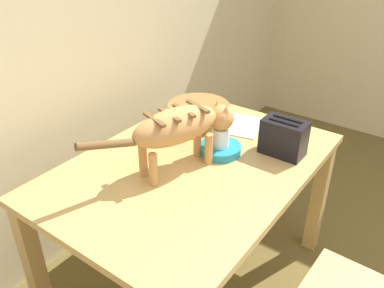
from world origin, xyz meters
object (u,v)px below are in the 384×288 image
object	(u,v)px
saucer_bowl	(220,149)
magazine	(243,126)
dining_table	(192,179)
coffee_mug	(221,137)
book_stack	(199,109)
toaster	(284,137)
cat	(182,127)
wicker_basket	(199,113)

from	to	relation	value
saucer_bowl	magazine	size ratio (longest dim) A/B	0.79
dining_table	coffee_mug	xyz separation A→B (m)	(0.16, -0.05, 0.17)
dining_table	book_stack	xyz separation A→B (m)	(0.45, 0.28, 0.11)
toaster	coffee_mug	bearing A→B (deg)	124.02
cat	toaster	bearing A→B (deg)	68.70
magazine	toaster	xyz separation A→B (m)	(-0.14, -0.29, 0.08)
saucer_bowl	book_stack	xyz separation A→B (m)	(0.30, 0.33, 0.00)
coffee_mug	magazine	size ratio (longest dim) A/B	0.50
cat	dining_table	bearing A→B (deg)	90.29
wicker_basket	magazine	bearing A→B (deg)	-67.17
magazine	book_stack	world-z (taller)	book_stack
dining_table	toaster	size ratio (longest dim) A/B	6.67
dining_table	cat	xyz separation A→B (m)	(-0.05, 0.02, 0.29)
cat	saucer_bowl	size ratio (longest dim) A/B	3.54
dining_table	cat	size ratio (longest dim) A/B	1.89
cat	wicker_basket	bearing A→B (deg)	134.58
book_stack	toaster	size ratio (longest dim) A/B	1.02
magazine	book_stack	bearing A→B (deg)	78.21
coffee_mug	toaster	world-z (taller)	toaster
coffee_mug	wicker_basket	xyz separation A→B (m)	(0.21, 0.27, -0.03)
dining_table	wicker_basket	xyz separation A→B (m)	(0.36, 0.22, 0.14)
saucer_bowl	coffee_mug	distance (m)	0.06
book_stack	cat	bearing A→B (deg)	-152.26
dining_table	magazine	bearing A→B (deg)	-0.16
cat	book_stack	distance (m)	0.60
saucer_bowl	wicker_basket	xyz separation A→B (m)	(0.21, 0.27, 0.03)
saucer_bowl	magazine	bearing A→B (deg)	9.40
coffee_mug	book_stack	bearing A→B (deg)	48.47
dining_table	cat	bearing A→B (deg)	161.88
saucer_bowl	coffee_mug	world-z (taller)	coffee_mug
book_stack	coffee_mug	bearing A→B (deg)	-131.53
wicker_basket	saucer_bowl	bearing A→B (deg)	-127.57
magazine	wicker_basket	bearing A→B (deg)	100.32
magazine	dining_table	bearing A→B (deg)	167.33
toaster	cat	bearing A→B (deg)	140.30
cat	toaster	distance (m)	0.50
dining_table	coffee_mug	distance (m)	0.24
book_stack	toaster	xyz separation A→B (m)	(-0.13, -0.57, 0.06)
wicker_basket	toaster	size ratio (longest dim) A/B	1.67
dining_table	wicker_basket	size ratio (longest dim) A/B	4.00
cat	wicker_basket	world-z (taller)	cat
cat	toaster	xyz separation A→B (m)	(0.37, -0.31, -0.12)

